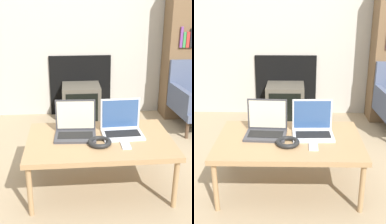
# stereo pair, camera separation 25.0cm
# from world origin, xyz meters

# --- Properties ---
(ground_plane) EXTENTS (14.00, 14.00, 0.00)m
(ground_plane) POSITION_xyz_m (0.00, 0.00, 0.00)
(ground_plane) COLOR #998466
(wall_back) EXTENTS (7.00, 0.08, 2.60)m
(wall_back) POSITION_xyz_m (-0.00, 1.78, 1.29)
(wall_back) COLOR #ADA89E
(wall_back) RESTS_ON ground_plane
(table) EXTENTS (1.05, 0.67, 0.40)m
(table) POSITION_xyz_m (0.00, 0.14, 0.37)
(table) COLOR #9E7A51
(table) RESTS_ON ground_plane
(laptop_left) EXTENTS (0.31, 0.24, 0.25)m
(laptop_left) POSITION_xyz_m (-0.17, 0.22, 0.46)
(laptop_left) COLOR #38383D
(laptop_left) RESTS_ON table
(laptop_right) EXTENTS (0.31, 0.23, 0.25)m
(laptop_right) POSITION_xyz_m (0.17, 0.22, 0.46)
(laptop_right) COLOR silver
(laptop_right) RESTS_ON table
(headphones) EXTENTS (0.17, 0.17, 0.03)m
(headphones) POSITION_xyz_m (-0.01, 0.05, 0.42)
(headphones) COLOR black
(headphones) RESTS_ON table
(phone) EXTENTS (0.06, 0.14, 0.01)m
(phone) POSITION_xyz_m (0.17, 0.02, 0.40)
(phone) COLOR silver
(phone) RESTS_ON table
(tv) EXTENTS (0.43, 0.39, 0.42)m
(tv) POSITION_xyz_m (-0.07, 1.54, 0.21)
(tv) COLOR #4C473D
(tv) RESTS_ON ground_plane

